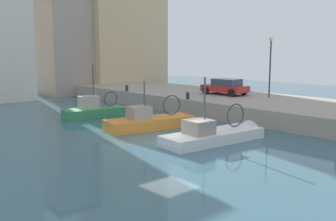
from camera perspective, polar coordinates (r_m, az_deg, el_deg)
name	(u,v)px	position (r m, az deg, el deg)	size (l,w,h in m)	color
water_surface	(170,142)	(21.47, 0.24, -4.65)	(80.00, 80.00, 0.00)	#386070
quay_wall	(285,110)	(30.18, 16.62, 0.06)	(9.00, 56.00, 1.20)	#9E9384
fishing_boat_green	(99,115)	(29.89, -9.97, -0.68)	(5.62, 2.52, 4.68)	#388951
fishing_boat_orange	(155,126)	(25.37, -1.90, -2.30)	(6.78, 3.05, 3.88)	orange
fishing_boat_white	(219,139)	(21.96, 7.37, -4.14)	(7.08, 2.67, 4.48)	white
parked_car_red	(225,86)	(33.85, 8.33, 3.47)	(2.21, 4.03, 1.37)	red
mooring_bollard_mid	(188,96)	(30.50, 2.88, 2.17)	(0.28, 0.28, 0.55)	#2D2D33
mooring_bollard_north	(127,88)	(36.57, -6.02, 3.24)	(0.28, 0.28, 0.55)	#2D2D33
quay_streetlamp	(271,57)	(32.41, 14.67, 7.57)	(0.36, 0.36, 4.83)	#38383D
waterfront_building_west	(120,12)	(49.85, -6.95, 13.97)	(10.50, 6.49, 19.02)	#D1B284
waterfront_building_east_mid	(71,35)	(46.98, -13.90, 10.65)	(7.57, 6.25, 13.37)	#A39384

